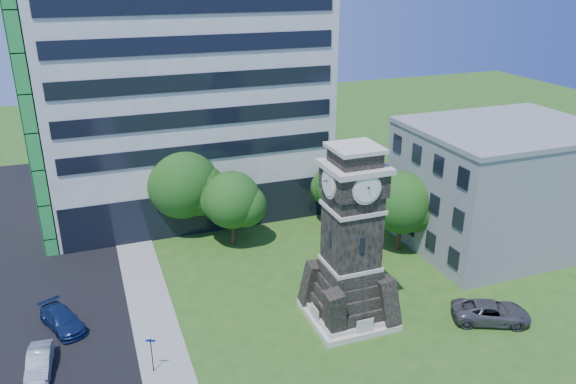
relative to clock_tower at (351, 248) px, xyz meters
name	(u,v)px	position (x,y,z in m)	size (l,w,h in m)	color
ground	(319,343)	(-3.00, -2.00, -5.28)	(160.00, 160.00, 0.00)	#285A19
sidewalk	(157,330)	(-12.50, 3.00, -5.25)	(3.00, 70.00, 0.06)	gray
street	(16,359)	(-21.00, 3.00, -5.27)	(14.00, 80.00, 0.02)	black
clock_tower	(351,248)	(0.00, 0.00, 0.00)	(5.40, 5.40, 12.22)	beige
office_tall	(179,61)	(-6.20, 23.84, 8.94)	(26.20, 15.11, 28.60)	white
office_low	(500,185)	(16.97, 6.00, -0.07)	(15.20, 12.20, 10.40)	gray
car_street_mid	(39,362)	(-19.51, 1.39, -4.67)	(1.30, 3.72, 1.23)	#989BA0
car_street_north	(62,320)	(-18.24, 5.47, -4.65)	(1.76, 4.33, 1.26)	navy
car_east_lot	(491,312)	(8.81, -3.80, -4.57)	(2.37, 5.13, 1.43)	#4B4A4F
park_bench	(354,308)	(0.53, 0.12, -4.75)	(1.95, 0.52, 1.01)	black
street_sign	(152,351)	(-13.24, -1.06, -3.81)	(0.56, 0.06, 2.35)	black
tree_nw	(183,184)	(-7.74, 17.32, -0.71)	(7.09, 6.44, 7.98)	#332114
tree_nc	(233,202)	(-4.36, 13.27, -1.29)	(5.36, 4.87, 6.60)	#332114
tree_ne	(340,188)	(5.86, 13.87, -1.63)	(5.16, 4.69, 6.15)	#332114
tree_east	(402,204)	(8.49, 7.49, -1.14)	(5.69, 5.18, 6.91)	#332114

